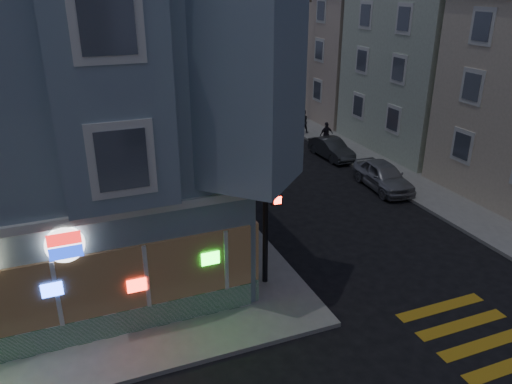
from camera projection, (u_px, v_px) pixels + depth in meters
sidewalk_ne at (422, 113)px, 40.01m from camera, size 24.00×42.00×0.15m
row_house_b at (462, 58)px, 30.76m from camera, size 12.00×8.60×10.50m
row_house_c at (376, 53)px, 38.75m from camera, size 12.00×8.60×9.00m
row_house_d at (321, 33)px, 46.17m from camera, size 12.00×8.60×10.50m
utility_pole at (295, 58)px, 35.27m from camera, size 2.20×0.30×9.00m
street_tree_near at (265, 59)px, 40.81m from camera, size 3.00×3.00×5.30m
street_tree_far at (233, 48)px, 47.66m from camera, size 3.00×3.00×5.30m
pedestrian_a at (303, 122)px, 34.04m from camera, size 0.80×0.63×1.60m
pedestrian_b at (326, 134)px, 31.25m from camera, size 0.94×0.44×1.56m
parked_car_a at (383, 176)px, 25.19m from camera, size 1.97×4.21×1.39m
parked_car_b at (331, 149)px, 29.69m from camera, size 1.39×3.60×1.17m
parked_car_c at (265, 130)px, 33.42m from camera, size 1.93×4.13×1.17m
parked_car_d at (255, 103)px, 40.27m from camera, size 2.76×5.24×1.40m
traffic_signal at (268, 178)px, 15.68m from camera, size 0.68×0.64×5.70m
fire_hydrant at (392, 177)px, 25.54m from camera, size 0.42×0.24×0.72m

